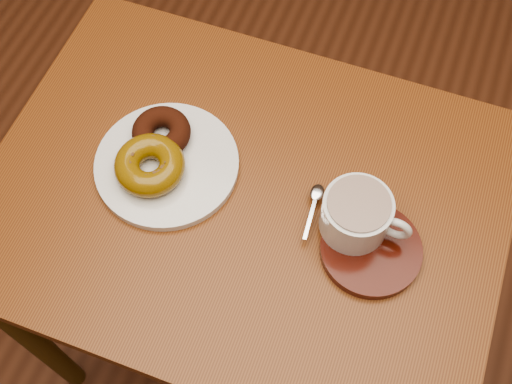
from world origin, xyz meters
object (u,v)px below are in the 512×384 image
(cafe_table, at_px, (245,227))
(donut_plate, at_px, (167,164))
(saucer, at_px, (371,250))
(coffee_cup, at_px, (357,214))

(cafe_table, distance_m, donut_plate, 0.18)
(cafe_table, relative_size, saucer, 5.43)
(cafe_table, relative_size, donut_plate, 3.58)
(cafe_table, bearing_deg, donut_plate, 178.02)
(cafe_table, bearing_deg, saucer, -6.98)
(coffee_cup, bearing_deg, donut_plate, -177.68)
(donut_plate, bearing_deg, cafe_table, -1.26)
(cafe_table, height_order, saucer, saucer)
(cafe_table, height_order, donut_plate, donut_plate)
(saucer, bearing_deg, coffee_cup, 143.60)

